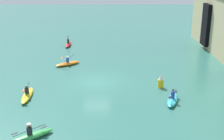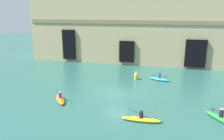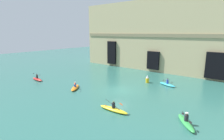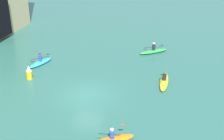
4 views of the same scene
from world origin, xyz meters
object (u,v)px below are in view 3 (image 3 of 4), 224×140
kayak_cyan (167,84)px  marker_buoy (147,79)px  kayak_green (186,122)px  kayak_orange (75,87)px  kayak_red (37,79)px  kayak_yellow (114,109)px

kayak_cyan → marker_buoy: bearing=-152.7°
kayak_cyan → marker_buoy: size_ratio=2.30×
kayak_green → marker_buoy: bearing=-175.7°
marker_buoy → kayak_orange: bearing=-125.6°
kayak_green → marker_buoy: size_ratio=2.30×
kayak_red → kayak_yellow: (17.54, -1.32, -0.00)m
kayak_yellow → kayak_orange: bearing=163.3°
kayak_yellow → marker_buoy: bearing=98.4°
kayak_yellow → marker_buoy: 11.92m
kayak_green → kayak_red: (-24.25, -0.52, -0.01)m
kayak_green → kayak_red: bearing=-126.3°
kayak_yellow → kayak_cyan: kayak_yellow is taller
kayak_red → kayak_green: bearing=-175.4°
kayak_orange → marker_buoy: marker_buoy is taller
kayak_cyan → kayak_red: bearing=-131.1°
kayak_orange → kayak_red: bearing=-118.4°
kayak_red → marker_buoy: size_ratio=2.27×
kayak_orange → kayak_yellow: 9.17m
marker_buoy → kayak_red: bearing=-146.0°
kayak_yellow → kayak_green: bearing=13.4°
kayak_orange → kayak_yellow: (8.87, -2.33, 0.01)m
kayak_yellow → kayak_cyan: 12.25m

